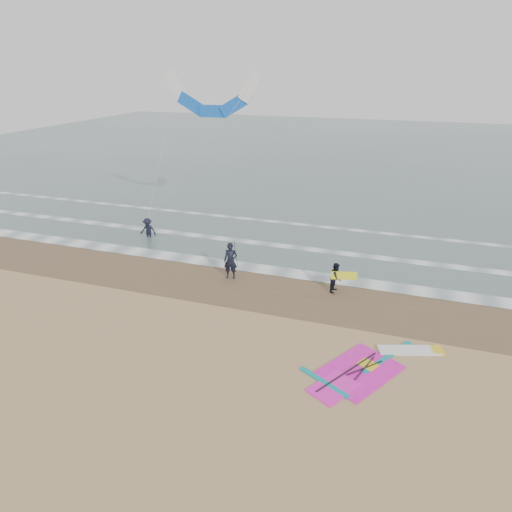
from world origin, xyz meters
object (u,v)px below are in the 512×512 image
(windsurf_rig, at_px, (374,366))
(surf_kite, at_px, (212,99))
(person_wading, at_px, (148,225))
(person_standing, at_px, (231,261))
(person_walking, at_px, (336,277))

(windsurf_rig, xyz_separation_m, surf_kite, (-11.71, 12.03, 8.67))
(windsurf_rig, relative_size, person_wading, 3.11)
(windsurf_rig, height_order, person_standing, person_standing)
(person_walking, relative_size, person_wading, 0.91)
(windsurf_rig, xyz_separation_m, person_walking, (-2.48, 5.82, 0.74))
(windsurf_rig, bearing_deg, surf_kite, 134.22)
(person_standing, bearing_deg, person_wading, 140.88)
(person_standing, xyz_separation_m, surf_kite, (-3.62, 6.46, 7.69))
(person_wading, relative_size, surf_kite, 0.18)
(person_standing, distance_m, surf_kite, 10.68)
(person_standing, height_order, person_wading, person_standing)
(person_wading, distance_m, surf_kite, 9.09)
(person_walking, bearing_deg, windsurf_rig, -149.30)
(surf_kite, bearing_deg, windsurf_rig, -45.78)
(person_walking, height_order, person_wading, person_wading)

